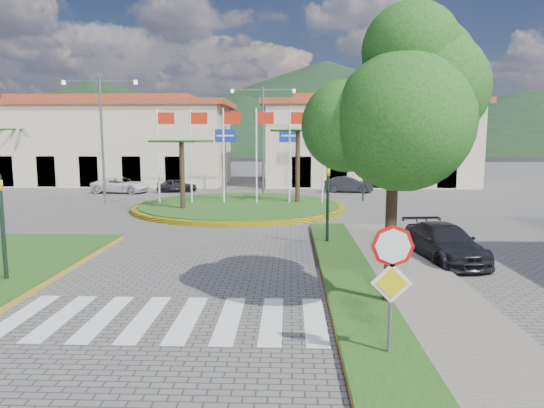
{
  "coord_description": "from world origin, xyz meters",
  "views": [
    {
      "loc": [
        2.99,
        -6.84,
        4.22
      ],
      "look_at": [
        2.46,
        8.0,
        2.19
      ],
      "focal_mm": 32.0,
      "sensor_mm": 36.0,
      "label": 1
    }
  ],
  "objects_px": {
    "deciduous_tree": "(395,98)",
    "car_dark_b": "(348,184)",
    "white_van": "(121,185)",
    "car_dark_a": "(177,185)",
    "roundabout_island": "(240,206)",
    "car_side_right": "(444,243)",
    "stop_sign": "(392,270)"
  },
  "relations": [
    {
      "from": "deciduous_tree",
      "to": "car_dark_b",
      "type": "relative_size",
      "value": 1.8
    },
    {
      "from": "white_van",
      "to": "deciduous_tree",
      "type": "bearing_deg",
      "value": -142.39
    },
    {
      "from": "car_dark_a",
      "to": "car_dark_b",
      "type": "bearing_deg",
      "value": -101.0
    },
    {
      "from": "deciduous_tree",
      "to": "white_van",
      "type": "relative_size",
      "value": 1.57
    },
    {
      "from": "white_van",
      "to": "roundabout_island",
      "type": "bearing_deg",
      "value": -122.8
    },
    {
      "from": "deciduous_tree",
      "to": "car_side_right",
      "type": "relative_size",
      "value": 1.59
    },
    {
      "from": "deciduous_tree",
      "to": "stop_sign",
      "type": "bearing_deg",
      "value": -101.18
    },
    {
      "from": "roundabout_island",
      "to": "car_dark_b",
      "type": "xyz_separation_m",
      "value": [
        7.61,
        9.04,
        0.45
      ]
    },
    {
      "from": "deciduous_tree",
      "to": "white_van",
      "type": "distance_m",
      "value": 29.79
    },
    {
      "from": "white_van",
      "to": "car_dark_a",
      "type": "distance_m",
      "value": 4.26
    },
    {
      "from": "car_dark_a",
      "to": "roundabout_island",
      "type": "bearing_deg",
      "value": -158.38
    },
    {
      "from": "roundabout_island",
      "to": "car_side_right",
      "type": "relative_size",
      "value": 2.97
    },
    {
      "from": "stop_sign",
      "to": "car_dark_a",
      "type": "relative_size",
      "value": 0.85
    },
    {
      "from": "stop_sign",
      "to": "car_dark_b",
      "type": "height_order",
      "value": "stop_sign"
    },
    {
      "from": "car_dark_b",
      "to": "car_side_right",
      "type": "distance_m",
      "value": 21.24
    },
    {
      "from": "stop_sign",
      "to": "white_van",
      "type": "relative_size",
      "value": 0.61
    },
    {
      "from": "roundabout_island",
      "to": "car_side_right",
      "type": "distance_m",
      "value": 14.79
    },
    {
      "from": "stop_sign",
      "to": "white_van",
      "type": "bearing_deg",
      "value": 118.04
    },
    {
      "from": "stop_sign",
      "to": "white_van",
      "type": "height_order",
      "value": "stop_sign"
    },
    {
      "from": "roundabout_island",
      "to": "car_dark_b",
      "type": "relative_size",
      "value": 3.36
    },
    {
      "from": "roundabout_island",
      "to": "stop_sign",
      "type": "relative_size",
      "value": 4.79
    },
    {
      "from": "car_dark_b",
      "to": "car_side_right",
      "type": "relative_size",
      "value": 0.88
    },
    {
      "from": "car_dark_a",
      "to": "deciduous_tree",
      "type": "bearing_deg",
      "value": -168.28
    },
    {
      "from": "car_dark_a",
      "to": "car_side_right",
      "type": "distance_m",
      "value": 25.36
    },
    {
      "from": "car_dark_a",
      "to": "car_dark_b",
      "type": "xyz_separation_m",
      "value": [
        13.47,
        0.24,
        0.09
      ]
    },
    {
      "from": "roundabout_island",
      "to": "white_van",
      "type": "height_order",
      "value": "roundabout_island"
    },
    {
      "from": "deciduous_tree",
      "to": "white_van",
      "type": "xyz_separation_m",
      "value": [
        -15.53,
        25.0,
        -4.57
      ]
    },
    {
      "from": "white_van",
      "to": "car_side_right",
      "type": "relative_size",
      "value": 1.01
    },
    {
      "from": "deciduous_tree",
      "to": "white_van",
      "type": "height_order",
      "value": "deciduous_tree"
    },
    {
      "from": "car_dark_a",
      "to": "car_side_right",
      "type": "height_order",
      "value": "car_side_right"
    },
    {
      "from": "stop_sign",
      "to": "car_dark_b",
      "type": "relative_size",
      "value": 0.7
    },
    {
      "from": "roundabout_island",
      "to": "stop_sign",
      "type": "height_order",
      "value": "roundabout_island"
    }
  ]
}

